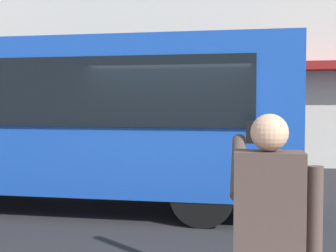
{
  "coord_description": "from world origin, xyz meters",
  "views": [
    {
      "loc": [
        -1.19,
        7.29,
        1.91
      ],
      "look_at": [
        0.28,
        -0.91,
        1.49
      ],
      "focal_mm": 47.41,
      "sensor_mm": 36.0,
      "label": 1
    }
  ],
  "objects": [
    {
      "name": "red_bus",
      "position": [
        2.5,
        -0.59,
        1.68
      ],
      "size": [
        9.05,
        2.54,
        3.08
      ],
      "color": "#1947AD",
      "rests_on": "ground_plane"
    },
    {
      "name": "pedestrian_photographer",
      "position": [
        -1.33,
        4.65,
        1.14
      ],
      "size": [
        0.53,
        0.52,
        1.7
      ],
      "color": "#2D2D33",
      "rests_on": "sidewalk_curb"
    },
    {
      "name": "ground_plane",
      "position": [
        0.0,
        0.0,
        0.0
      ],
      "size": [
        60.0,
        60.0,
        0.0
      ],
      "primitive_type": "plane",
      "color": "#232326"
    }
  ]
}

